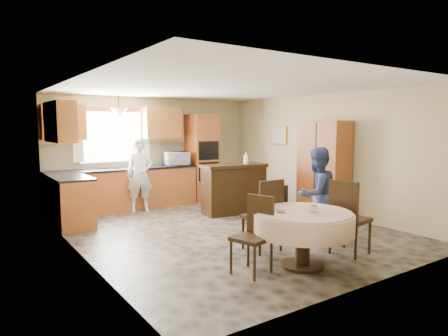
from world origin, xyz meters
TOP-DOWN VIEW (x-y plane):
  - floor at (0.00, 0.00)m, footprint 5.00×6.00m
  - ceiling at (0.00, 0.00)m, footprint 5.00×6.00m
  - wall_back at (0.00, 3.00)m, footprint 5.00×0.02m
  - wall_front at (0.00, -3.00)m, footprint 5.00×0.02m
  - wall_left at (-2.50, 0.00)m, footprint 0.02×6.00m
  - wall_right at (2.50, 0.00)m, footprint 0.02×6.00m
  - window at (-1.00, 2.98)m, footprint 1.40×0.03m
  - curtain_left at (-1.75, 2.93)m, footprint 0.22×0.02m
  - curtain_right at (-0.25, 2.93)m, footprint 0.22×0.02m
  - base_cab_back at (-0.85, 2.70)m, footprint 3.30×0.60m
  - counter_back at (-0.85, 2.70)m, footprint 3.30×0.64m
  - base_cab_left at (-2.20, 1.80)m, footprint 0.60×1.20m
  - counter_left at (-2.20, 1.80)m, footprint 0.64×1.20m
  - backsplash at (-0.85, 2.99)m, footprint 3.30×0.02m
  - wall_cab_left at (-2.05, 2.83)m, footprint 0.85×0.33m
  - wall_cab_right at (0.15, 2.83)m, footprint 0.90×0.33m
  - wall_cab_side at (-2.33, 1.80)m, footprint 0.33×1.20m
  - oven_tower at (1.15, 2.69)m, footprint 0.66×0.62m
  - oven_upper at (1.15, 2.38)m, footprint 0.56×0.01m
  - oven_lower at (1.15, 2.38)m, footprint 0.56×0.01m
  - pendant at (-1.00, 2.50)m, footprint 0.36×0.36m
  - sideboard at (0.92, 1.02)m, footprint 1.42×0.71m
  - space_heater at (1.81, 0.62)m, footprint 0.49×0.42m
  - cupboard at (2.22, -0.28)m, footprint 0.51×1.02m
  - dining_table at (-0.22, -2.13)m, footprint 1.30×1.30m
  - chair_left at (-0.85, -1.92)m, footprint 0.52×0.52m
  - chair_back at (-0.20, -1.36)m, footprint 0.46×0.46m
  - chair_right at (0.65, -2.13)m, footprint 0.54×0.54m
  - framed_picture at (2.47, 1.36)m, footprint 0.06×0.51m
  - microwave at (0.42, 2.65)m, footprint 0.61×0.45m
  - person_sink at (-0.64, 2.30)m, footprint 0.64×0.49m
  - person_dining at (0.80, -1.41)m, footprint 0.73×0.57m
  - bowl_sideboard at (0.54, 1.02)m, footprint 0.27×0.27m
  - bottle_sideboard at (1.24, 1.02)m, footprint 0.16×0.16m
  - cup_table at (-0.16, -2.24)m, footprint 0.13×0.13m
  - bowl_table at (-0.51, -1.99)m, footprint 0.20×0.20m

SIDE VIEW (x-z plane):
  - floor at x=0.00m, z-range -0.01..0.01m
  - space_heater at x=1.81m, z-range 0.00..0.56m
  - base_cab_back at x=-0.85m, z-range 0.00..0.88m
  - base_cab_left at x=-2.20m, z-range 0.00..0.88m
  - sideboard at x=0.92m, z-range 0.00..0.98m
  - chair_left at x=-0.85m, z-range 0.05..1.02m
  - dining_table at x=-0.22m, z-range 0.21..0.94m
  - chair_back at x=-0.20m, z-range 0.06..1.13m
  - chair_right at x=0.65m, z-range 0.06..1.14m
  - oven_lower at x=1.15m, z-range 0.53..0.97m
  - person_dining at x=0.80m, z-range 0.00..1.51m
  - bowl_table at x=-0.51m, z-range 0.74..0.79m
  - cup_table at x=-0.16m, z-range 0.74..0.83m
  - person_sink at x=-0.64m, z-range 0.00..1.58m
  - counter_back at x=-0.85m, z-range 0.88..0.92m
  - counter_left at x=-2.20m, z-range 0.88..0.92m
  - cupboard at x=2.22m, z-range 0.00..1.94m
  - bowl_sideboard at x=0.54m, z-range 0.98..1.03m
  - oven_tower at x=1.15m, z-range 0.00..2.12m
  - microwave at x=0.42m, z-range 0.92..1.23m
  - bottle_sideboard at x=1.24m, z-range 0.98..1.28m
  - backsplash at x=-0.85m, z-range 0.90..1.46m
  - wall_back at x=0.00m, z-range 0.00..2.50m
  - wall_front at x=0.00m, z-range 0.00..2.50m
  - wall_left at x=-2.50m, z-range 0.00..2.50m
  - wall_right at x=2.50m, z-range 0.00..2.50m
  - oven_upper at x=1.15m, z-range 1.02..1.48m
  - window at x=-1.00m, z-range 1.05..2.15m
  - framed_picture at x=2.47m, z-range 1.41..1.83m
  - curtain_left at x=-1.75m, z-range 1.08..2.22m
  - curtain_right at x=-0.25m, z-range 1.08..2.22m
  - wall_cab_left at x=-2.05m, z-range 1.55..2.27m
  - wall_cab_right at x=0.15m, z-range 1.55..2.27m
  - wall_cab_side at x=-2.33m, z-range 1.55..2.27m
  - pendant at x=-1.00m, z-range 2.03..2.21m
  - ceiling at x=0.00m, z-range 2.50..2.50m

